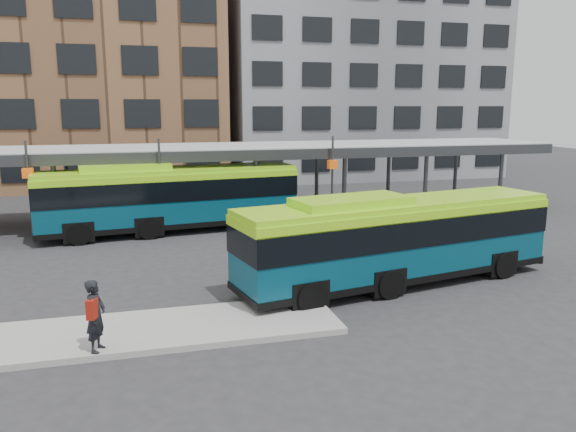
% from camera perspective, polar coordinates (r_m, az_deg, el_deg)
% --- Properties ---
extents(ground, '(120.00, 120.00, 0.00)m').
position_cam_1_polar(ground, '(20.02, -2.64, -7.46)').
color(ground, '#28282B').
rests_on(ground, ground).
extents(boarding_island, '(14.00, 3.00, 0.18)m').
position_cam_1_polar(boarding_island, '(16.83, -19.29, -11.47)').
color(boarding_island, gray).
rests_on(boarding_island, ground).
extents(canopy, '(40.00, 6.53, 4.80)m').
position_cam_1_polar(canopy, '(31.75, -7.83, 6.58)').
color(canopy, '#999B9E').
rests_on(canopy, ground).
extents(building_brick, '(26.00, 14.00, 22.00)m').
position_cam_1_polar(building_brick, '(51.10, -22.52, 15.52)').
color(building_brick, brown).
rests_on(building_brick, ground).
extents(building_grey, '(24.00, 14.00, 20.00)m').
position_cam_1_polar(building_grey, '(54.48, 6.83, 14.89)').
color(building_grey, slate).
rests_on(building_grey, ground).
extents(bus_front, '(12.38, 4.86, 3.34)m').
position_cam_1_polar(bus_front, '(20.52, 11.00, -2.14)').
color(bus_front, '#073C4F').
rests_on(bus_front, ground).
extents(bus_rear, '(13.20, 4.33, 3.57)m').
position_cam_1_polar(bus_rear, '(29.24, -11.99, 2.01)').
color(bus_rear, '#073C4F').
rests_on(bus_rear, ground).
extents(pedestrian, '(0.65, 0.80, 1.90)m').
position_cam_1_polar(pedestrian, '(15.31, -18.96, -9.51)').
color(pedestrian, black).
rests_on(pedestrian, boarding_island).
extents(bike_rack, '(5.09, 1.39, 1.05)m').
position_cam_1_polar(bike_rack, '(35.33, 13.36, 1.20)').
color(bike_rack, slate).
rests_on(bike_rack, ground).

